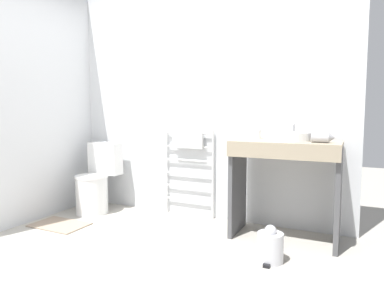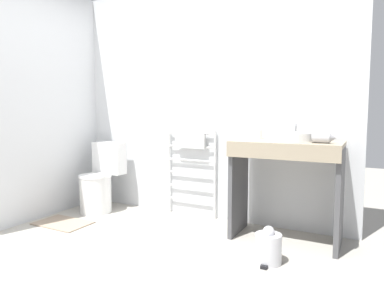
{
  "view_description": "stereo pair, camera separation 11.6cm",
  "coord_description": "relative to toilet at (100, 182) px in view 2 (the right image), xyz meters",
  "views": [
    {
      "loc": [
        1.54,
        -1.98,
        1.15
      ],
      "look_at": [
        0.23,
        0.78,
        0.87
      ],
      "focal_mm": 32.0,
      "sensor_mm": 36.0,
      "label": 1
    },
    {
      "loc": [
        1.65,
        -1.93,
        1.15
      ],
      "look_at": [
        0.23,
        0.78,
        0.87
      ],
      "focal_mm": 32.0,
      "sensor_mm": 36.0,
      "label": 2
    }
  ],
  "objects": [
    {
      "name": "vanity_counter",
      "position": [
        2.13,
        0.04,
        0.26
      ],
      "size": [
        0.93,
        0.54,
        0.9
      ],
      "color": "gray",
      "rests_on": "ground_plane"
    },
    {
      "name": "toilet",
      "position": [
        0.0,
        0.0,
        0.0
      ],
      "size": [
        0.39,
        0.52,
        0.8
      ],
      "color": "white",
      "rests_on": "ground_plane"
    },
    {
      "name": "wall_back",
      "position": [
        1.13,
        0.41,
        0.93
      ],
      "size": [
        3.24,
        0.12,
        2.54
      ],
      "primitive_type": "cube",
      "color": "silver",
      "rests_on": "ground_plane"
    },
    {
      "name": "ground_plane",
      "position": [
        1.13,
        -1.06,
        -0.34
      ],
      "size": [
        12.0,
        12.0,
        0.0
      ],
      "primitive_type": "plane",
      "color": "#A8A399"
    },
    {
      "name": "trash_bin",
      "position": [
        2.12,
        -0.48,
        -0.22
      ],
      "size": [
        0.2,
        0.23,
        0.29
      ],
      "color": "silver",
      "rests_on": "ground_plane"
    },
    {
      "name": "hair_dryer",
      "position": [
        2.43,
        -0.01,
        0.6
      ],
      "size": [
        0.18,
        0.19,
        0.09
      ],
      "color": "#B7B7BC",
      "rests_on": "vanity_counter"
    },
    {
      "name": "wall_side",
      "position": [
        -0.43,
        -0.35,
        0.93
      ],
      "size": [
        0.12,
        2.1,
        2.54
      ],
      "primitive_type": "cube",
      "color": "silver",
      "rests_on": "ground_plane"
    },
    {
      "name": "cup_near_wall",
      "position": [
        1.76,
        0.22,
        0.6
      ],
      "size": [
        0.08,
        0.08,
        0.09
      ],
      "color": "white",
      "rests_on": "vanity_counter"
    },
    {
      "name": "towel_radiator",
      "position": [
        1.04,
        0.31,
        0.33
      ],
      "size": [
        0.6,
        0.06,
        0.96
      ],
      "color": "silver",
      "rests_on": "ground_plane"
    },
    {
      "name": "faucet",
      "position": [
        2.15,
        0.28,
        0.66
      ],
      "size": [
        0.02,
        0.1,
        0.15
      ],
      "color": "silver",
      "rests_on": "vanity_counter"
    },
    {
      "name": "bath_mat",
      "position": [
        -0.0,
        -0.56,
        -0.33
      ],
      "size": [
        0.56,
        0.36,
        0.01
      ],
      "primitive_type": "cube",
      "color": "gray",
      "rests_on": "ground_plane"
    },
    {
      "name": "sink_basin",
      "position": [
        2.15,
        0.08,
        0.6
      ],
      "size": [
        0.37,
        0.37,
        0.07
      ],
      "color": "white",
      "rests_on": "vanity_counter"
    },
    {
      "name": "cup_near_edge",
      "position": [
        1.84,
        0.15,
        0.6
      ],
      "size": [
        0.08,
        0.08,
        0.09
      ],
      "color": "white",
      "rests_on": "vanity_counter"
    }
  ]
}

